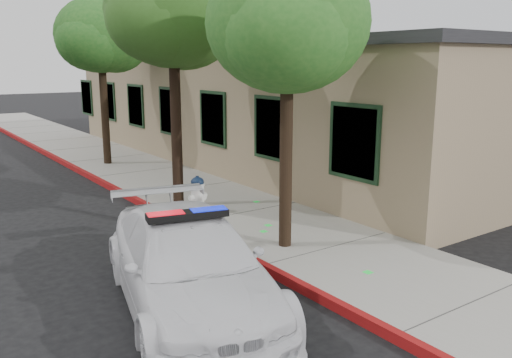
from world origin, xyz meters
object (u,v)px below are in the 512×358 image
object	(u,v)px
fire_hydrant	(198,194)
street_tree_mid	(173,17)
clapboard_building	(267,104)
police_car	(189,265)
street_tree_near	(288,30)
street_tree_far	(102,39)

from	to	relation	value
fire_hydrant	street_tree_mid	bearing A→B (deg)	80.87
clapboard_building	police_car	size ratio (longest dim) A/B	3.98
fire_hydrant	street_tree_near	distance (m)	4.73
clapboard_building	street_tree_mid	xyz separation A→B (m)	(-5.98, -4.38, 2.57)
street_tree_near	street_tree_far	size ratio (longest dim) A/B	0.96
fire_hydrant	street_tree_far	world-z (taller)	street_tree_far
clapboard_building	street_tree_far	size ratio (longest dim) A/B	3.68
street_tree_near	street_tree_mid	bearing A→B (deg)	93.90
clapboard_building	street_tree_near	world-z (taller)	street_tree_near
clapboard_building	street_tree_mid	distance (m)	7.84
clapboard_building	street_tree_far	xyz separation A→B (m)	(-5.46, 1.97, 2.29)
street_tree_mid	street_tree_far	world-z (taller)	street_tree_mid
clapboard_building	street_tree_mid	world-z (taller)	street_tree_mid
police_car	street_tree_near	world-z (taller)	street_tree_near
police_car	street_tree_near	xyz separation A→B (m)	(2.71, 1.11, 3.50)
police_car	street_tree_near	distance (m)	4.56
street_tree_near	street_tree_far	world-z (taller)	street_tree_far
clapboard_building	street_tree_mid	bearing A→B (deg)	-143.74
clapboard_building	police_car	distance (m)	12.77
fire_hydrant	street_tree_far	xyz separation A→B (m)	(0.51, 7.35, 3.82)
clapboard_building	street_tree_near	bearing A→B (deg)	-124.18
fire_hydrant	street_tree_far	distance (m)	8.30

